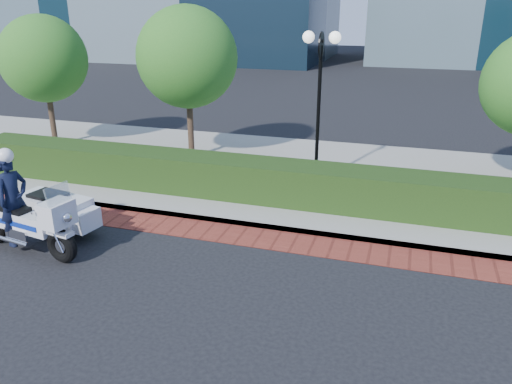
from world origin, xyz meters
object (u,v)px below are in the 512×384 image
(tree_b, at_px, (187,57))
(police_motorcycle, at_px, (36,211))
(lamppost, at_px, (320,85))
(tree_a, at_px, (44,59))

(tree_b, height_order, police_motorcycle, tree_b)
(lamppost, xyz_separation_m, police_motorcycle, (-5.14, -5.41, -2.18))
(police_motorcycle, bearing_deg, lamppost, 55.80)
(police_motorcycle, bearing_deg, tree_a, 135.21)
(tree_a, relative_size, tree_b, 0.94)
(lamppost, relative_size, tree_a, 0.92)
(tree_a, distance_m, police_motorcycle, 8.64)
(lamppost, height_order, tree_a, tree_a)
(lamppost, bearing_deg, police_motorcycle, -133.54)
(tree_a, xyz_separation_m, tree_b, (5.50, 0.00, 0.21))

